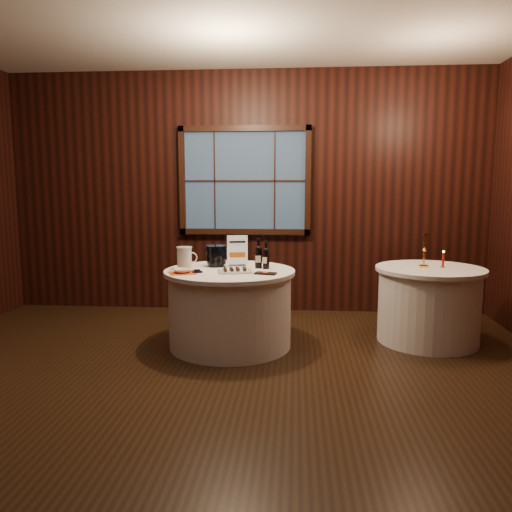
# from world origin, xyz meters

# --- Properties ---
(ground) EXTENTS (6.00, 6.00, 0.00)m
(ground) POSITION_xyz_m (0.00, 0.00, 0.00)
(ground) COLOR black
(ground) RESTS_ON ground
(back_wall) EXTENTS (6.00, 0.10, 3.00)m
(back_wall) POSITION_xyz_m (0.00, 2.48, 1.54)
(back_wall) COLOR black
(back_wall) RESTS_ON ground
(main_table) EXTENTS (1.28, 1.28, 0.77)m
(main_table) POSITION_xyz_m (0.00, 1.00, 0.39)
(main_table) COLOR white
(main_table) RESTS_ON ground
(side_table) EXTENTS (1.08, 1.08, 0.77)m
(side_table) POSITION_xyz_m (2.00, 1.30, 0.39)
(side_table) COLOR white
(side_table) RESTS_ON ground
(sign_stand) EXTENTS (0.20, 0.13, 0.33)m
(sign_stand) POSITION_xyz_m (0.05, 1.18, 0.88)
(sign_stand) COLOR silver
(sign_stand) RESTS_ON main_table
(port_bottle_left) EXTENTS (0.07, 0.07, 0.30)m
(port_bottle_left) POSITION_xyz_m (0.27, 1.13, 0.90)
(port_bottle_left) COLOR black
(port_bottle_left) RESTS_ON main_table
(port_bottle_right) EXTENTS (0.07, 0.08, 0.28)m
(port_bottle_right) POSITION_xyz_m (0.35, 1.09, 0.89)
(port_bottle_right) COLOR black
(port_bottle_right) RESTS_ON main_table
(ice_bucket) EXTENTS (0.21, 0.21, 0.21)m
(ice_bucket) POSITION_xyz_m (-0.16, 1.20, 0.88)
(ice_bucket) COLOR black
(ice_bucket) RESTS_ON main_table
(chocolate_plate) EXTENTS (0.36, 0.28, 0.05)m
(chocolate_plate) POSITION_xyz_m (0.07, 0.85, 0.79)
(chocolate_plate) COLOR silver
(chocolate_plate) RESTS_ON main_table
(chocolate_box) EXTENTS (0.21, 0.14, 0.02)m
(chocolate_box) POSITION_xyz_m (0.37, 0.78, 0.78)
(chocolate_box) COLOR black
(chocolate_box) RESTS_ON main_table
(grape_bunch) EXTENTS (0.15, 0.07, 0.03)m
(grape_bunch) POSITION_xyz_m (-0.28, 0.79, 0.79)
(grape_bunch) COLOR black
(grape_bunch) RESTS_ON main_table
(glass_pitcher) EXTENTS (0.21, 0.16, 0.22)m
(glass_pitcher) POSITION_xyz_m (-0.45, 1.00, 0.88)
(glass_pitcher) COLOR white
(glass_pitcher) RESTS_ON main_table
(orange_napkin) EXTENTS (0.31, 0.31, 0.00)m
(orange_napkin) POSITION_xyz_m (-0.42, 0.77, 0.77)
(orange_napkin) COLOR #DC4312
(orange_napkin) RESTS_ON main_table
(cracker_bowl) EXTENTS (0.16, 0.16, 0.04)m
(cracker_bowl) POSITION_xyz_m (-0.42, 0.77, 0.79)
(cracker_bowl) COLOR silver
(cracker_bowl) RESTS_ON orange_napkin
(brass_candlestick) EXTENTS (0.10, 0.10, 0.35)m
(brass_candlestick) POSITION_xyz_m (1.94, 1.32, 0.90)
(brass_candlestick) COLOR gold
(brass_candlestick) RESTS_ON side_table
(red_candle) EXTENTS (0.05, 0.05, 0.18)m
(red_candle) POSITION_xyz_m (2.12, 1.29, 0.84)
(red_candle) COLOR gold
(red_candle) RESTS_ON side_table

